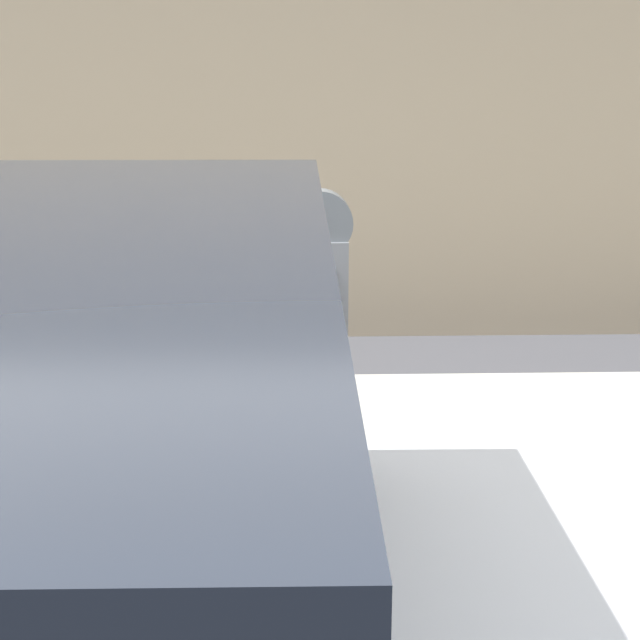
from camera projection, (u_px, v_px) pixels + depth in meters
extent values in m
cube|color=#BCB7AD|center=(317.00, 482.00, 4.23)|extent=(24.00, 2.80, 0.13)
cylinder|color=gray|center=(320.00, 458.00, 3.21)|extent=(0.07, 0.07, 0.93)
cube|color=slate|center=(320.00, 288.00, 3.04)|extent=(0.19, 0.13, 0.33)
cube|color=gray|center=(321.00, 285.00, 2.97)|extent=(0.10, 0.01, 0.12)
cylinder|color=slate|center=(320.00, 222.00, 2.98)|extent=(0.22, 0.10, 0.22)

